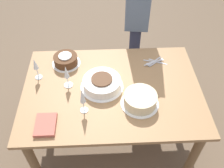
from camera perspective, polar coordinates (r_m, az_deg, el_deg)
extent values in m
plane|color=brown|center=(2.56, 0.00, -12.09)|extent=(12.00, 12.00, 0.00)
cube|color=#9E754C|center=(1.99, 0.00, -1.29)|extent=(1.41, 0.99, 0.03)
cylinder|color=brown|center=(2.63, 13.42, 0.61)|extent=(0.07, 0.07, 0.70)
cylinder|color=brown|center=(2.60, -14.44, -0.31)|extent=(0.07, 0.07, 0.70)
cylinder|color=brown|center=(2.17, 18.10, -15.46)|extent=(0.07, 0.07, 0.70)
cylinder|color=brown|center=(2.13, -17.42, -16.90)|extent=(0.07, 0.07, 0.70)
cylinder|color=white|center=(1.99, -2.29, -0.55)|extent=(0.34, 0.34, 0.01)
cylinder|color=white|center=(1.96, -2.32, 0.25)|extent=(0.30, 0.30, 0.07)
cylinder|color=#4C2D19|center=(1.93, -2.36, 1.13)|extent=(0.16, 0.16, 0.01)
cylinder|color=white|center=(2.22, -10.40, 4.69)|extent=(0.24, 0.24, 0.01)
cylinder|color=#4C2D19|center=(2.19, -10.54, 5.47)|extent=(0.20, 0.20, 0.07)
cylinder|color=white|center=(2.17, -10.69, 6.33)|extent=(0.11, 0.11, 0.01)
cylinder|color=white|center=(1.88, 6.34, -4.43)|extent=(0.29, 0.29, 0.01)
cylinder|color=beige|center=(1.85, 6.46, -3.49)|extent=(0.25, 0.25, 0.09)
cylinder|color=silver|center=(2.15, -16.36, 1.52)|extent=(0.06, 0.06, 0.00)
cylinder|color=silver|center=(2.11, -16.64, 2.49)|extent=(0.01, 0.01, 0.10)
cone|color=silver|center=(2.05, -17.21, 4.44)|extent=(0.04, 0.04, 0.10)
cylinder|color=silver|center=(2.03, -9.91, -0.21)|extent=(0.07, 0.07, 0.00)
cylinder|color=silver|center=(1.99, -10.08, 0.72)|extent=(0.01, 0.01, 0.09)
cone|color=silver|center=(1.93, -10.46, 2.79)|extent=(0.04, 0.04, 0.11)
cylinder|color=silver|center=(1.84, -6.37, -5.96)|extent=(0.06, 0.06, 0.00)
cylinder|color=silver|center=(1.80, -6.50, -4.98)|extent=(0.01, 0.01, 0.10)
cone|color=silver|center=(1.72, -6.81, -2.64)|extent=(0.04, 0.04, 0.13)
cube|color=silver|center=(2.24, 10.47, 5.03)|extent=(0.16, 0.09, 0.00)
cube|color=silver|center=(2.23, 9.37, 5.08)|extent=(0.17, 0.06, 0.00)
cube|color=silver|center=(2.22, 10.01, 4.91)|extent=(0.14, 0.11, 0.00)
cube|color=silver|center=(2.21, 9.26, 4.85)|extent=(0.16, 0.08, 0.00)
cube|color=silver|center=(2.22, 9.79, 5.04)|extent=(0.17, 0.06, 0.00)
cube|color=silver|center=(2.22, 9.65, 5.18)|extent=(0.14, 0.12, 0.00)
cube|color=#B75B4C|center=(1.81, -14.94, -8.99)|extent=(0.14, 0.19, 0.03)
cylinder|color=#2D334C|center=(2.91, 5.02, 8.64)|extent=(0.11, 0.11, 0.82)
cylinder|color=#2D334C|center=(2.74, 4.94, 5.82)|extent=(0.11, 0.11, 0.82)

